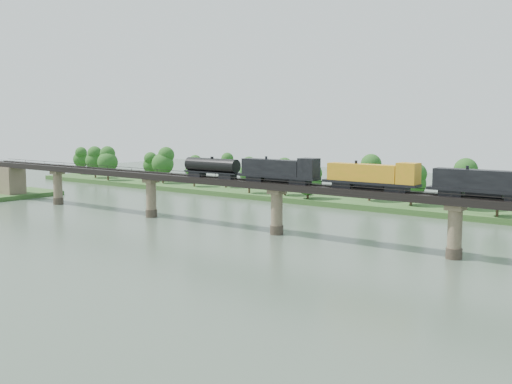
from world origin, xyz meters
The scene contains 6 objects.
ground centered at (0.00, 0.00, 0.00)m, with size 400.00×400.00×0.00m, color #38483A.
far_bank centered at (0.00, 85.00, 0.80)m, with size 300.00×24.00×1.60m, color #294D1F.
bridge centered at (0.00, 30.00, 5.46)m, with size 236.00×30.00×11.50m.
bridge_superstructure centered at (0.00, 30.00, 11.79)m, with size 220.00×4.90×0.75m.
far_treeline centered at (-8.21, 80.52, 8.83)m, with size 289.06×17.54×13.60m.
freight_train centered at (15.39, 30.00, 14.20)m, with size 82.11×3.20×5.65m.
Camera 1 is at (81.77, -82.98, 25.76)m, focal length 45.00 mm.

